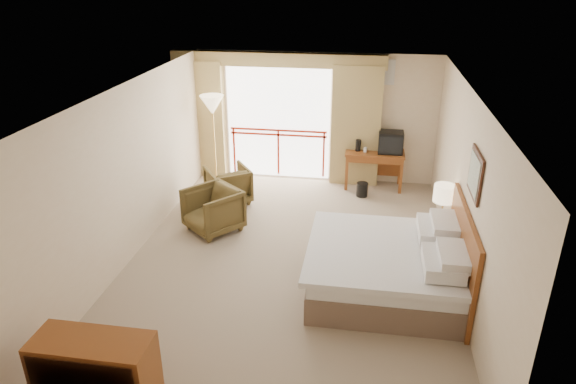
% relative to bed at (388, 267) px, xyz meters
% --- Properties ---
extents(floor, '(7.00, 7.00, 0.00)m').
position_rel_bed_xyz_m(floor, '(-1.50, 0.60, -0.38)').
color(floor, gray).
rests_on(floor, ground).
extents(ceiling, '(7.00, 7.00, 0.00)m').
position_rel_bed_xyz_m(ceiling, '(-1.50, 0.60, 2.32)').
color(ceiling, white).
rests_on(ceiling, wall_back).
extents(wall_back, '(5.00, 0.00, 5.00)m').
position_rel_bed_xyz_m(wall_back, '(-1.50, 4.10, 0.97)').
color(wall_back, beige).
rests_on(wall_back, ground).
extents(wall_front, '(5.00, 0.00, 5.00)m').
position_rel_bed_xyz_m(wall_front, '(-1.50, -2.90, 0.97)').
color(wall_front, beige).
rests_on(wall_front, ground).
extents(wall_left, '(0.00, 7.00, 7.00)m').
position_rel_bed_xyz_m(wall_left, '(-4.00, 0.60, 0.97)').
color(wall_left, beige).
rests_on(wall_left, ground).
extents(wall_right, '(0.00, 7.00, 7.00)m').
position_rel_bed_xyz_m(wall_right, '(1.00, 0.60, 0.97)').
color(wall_right, beige).
rests_on(wall_right, ground).
extents(balcony_door, '(2.40, 0.00, 2.40)m').
position_rel_bed_xyz_m(balcony_door, '(-2.30, 4.08, 0.82)').
color(balcony_door, white).
rests_on(balcony_door, wall_back).
extents(balcony_railing, '(2.09, 0.03, 1.02)m').
position_rel_bed_xyz_m(balcony_railing, '(-2.30, 4.06, 0.44)').
color(balcony_railing, '#A0220D').
rests_on(balcony_railing, wall_back).
extents(curtain_left, '(1.00, 0.26, 2.50)m').
position_rel_bed_xyz_m(curtain_left, '(-3.95, 3.95, 0.87)').
color(curtain_left, '#987F4A').
rests_on(curtain_left, wall_back).
extents(curtain_right, '(1.00, 0.26, 2.50)m').
position_rel_bed_xyz_m(curtain_right, '(-0.65, 3.95, 0.87)').
color(curtain_right, '#987F4A').
rests_on(curtain_right, wall_back).
extents(valance, '(4.40, 0.22, 0.28)m').
position_rel_bed_xyz_m(valance, '(-2.30, 3.98, 2.17)').
color(valance, '#987F4A').
rests_on(valance, wall_back).
extents(hvac_vent, '(0.50, 0.04, 0.50)m').
position_rel_bed_xyz_m(hvac_vent, '(-0.20, 4.07, 1.97)').
color(hvac_vent, silver).
rests_on(hvac_vent, wall_back).
extents(bed, '(2.13, 2.06, 0.97)m').
position_rel_bed_xyz_m(bed, '(0.00, 0.00, 0.00)').
color(bed, brown).
rests_on(bed, floor).
extents(headboard, '(0.06, 2.10, 1.30)m').
position_rel_bed_xyz_m(headboard, '(0.96, 0.00, 0.27)').
color(headboard, brown).
rests_on(headboard, wall_right).
extents(framed_art, '(0.04, 0.72, 0.60)m').
position_rel_bed_xyz_m(framed_art, '(0.97, 0.00, 1.47)').
color(framed_art, black).
rests_on(framed_art, wall_right).
extents(nightstand, '(0.41, 0.48, 0.57)m').
position_rel_bed_xyz_m(nightstand, '(0.83, 1.16, -0.09)').
color(nightstand, brown).
rests_on(nightstand, floor).
extents(table_lamp, '(0.33, 0.33, 0.59)m').
position_rel_bed_xyz_m(table_lamp, '(0.83, 1.21, 0.65)').
color(table_lamp, tan).
rests_on(table_lamp, nightstand).
extents(phone, '(0.21, 0.18, 0.08)m').
position_rel_bed_xyz_m(phone, '(0.78, 1.01, 0.24)').
color(phone, black).
rests_on(phone, nightstand).
extents(desk, '(1.20, 0.58, 0.78)m').
position_rel_bed_xyz_m(desk, '(-0.23, 3.82, 0.23)').
color(desk, brown).
rests_on(desk, floor).
extents(tv, '(0.49, 0.39, 0.45)m').
position_rel_bed_xyz_m(tv, '(0.07, 3.76, 0.62)').
color(tv, black).
rests_on(tv, desk).
extents(coffee_maker, '(0.12, 0.12, 0.24)m').
position_rel_bed_xyz_m(coffee_maker, '(-0.58, 3.76, 0.52)').
color(coffee_maker, black).
rests_on(coffee_maker, desk).
extents(cup, '(0.09, 0.09, 0.10)m').
position_rel_bed_xyz_m(cup, '(-0.43, 3.71, 0.45)').
color(cup, white).
rests_on(cup, desk).
extents(wastebasket, '(0.26, 0.26, 0.29)m').
position_rel_bed_xyz_m(wastebasket, '(-0.44, 3.25, -0.23)').
color(wastebasket, black).
rests_on(wastebasket, floor).
extents(armchair_far, '(1.08, 1.08, 0.72)m').
position_rel_bed_xyz_m(armchair_far, '(-3.04, 2.58, -0.38)').
color(armchair_far, '#45371C').
rests_on(armchair_far, floor).
extents(armchair_near, '(1.18, 1.19, 0.78)m').
position_rel_bed_xyz_m(armchair_near, '(-2.98, 1.37, -0.38)').
color(armchair_near, '#45371C').
rests_on(armchair_near, floor).
extents(side_table, '(0.45, 0.45, 0.49)m').
position_rel_bed_xyz_m(side_table, '(-3.22, 2.12, -0.04)').
color(side_table, black).
rests_on(side_table, floor).
extents(book, '(0.18, 0.22, 0.02)m').
position_rel_bed_xyz_m(book, '(-3.22, 2.12, 0.12)').
color(book, white).
rests_on(book, side_table).
extents(floor_lamp, '(0.49, 0.49, 1.90)m').
position_rel_bed_xyz_m(floor_lamp, '(-3.53, 3.43, 1.26)').
color(floor_lamp, tan).
rests_on(floor_lamp, floor).
extents(dresser, '(1.23, 0.52, 0.82)m').
position_rel_bed_xyz_m(dresser, '(-3.05, -2.60, 0.03)').
color(dresser, brown).
rests_on(dresser, floor).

